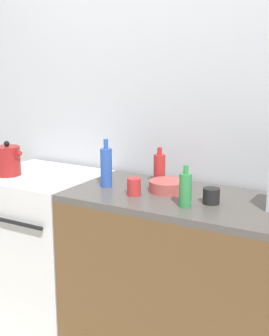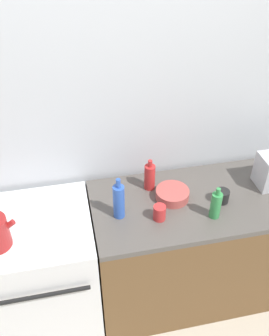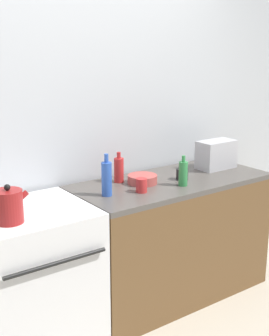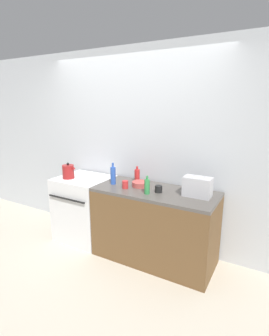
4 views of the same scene
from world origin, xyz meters
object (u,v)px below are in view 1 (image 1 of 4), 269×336
(kettle, at_px, (8,161))
(bottle_blue, at_px, (106,167))
(cup_black, at_px, (211,196))
(stove, at_px, (44,239))
(bowl, at_px, (168,186))
(cup_red, at_px, (134,187))
(bottle_red, at_px, (159,169))
(bottle_green, at_px, (185,189))

(kettle, bearing_deg, bottle_blue, 6.90)
(cup_black, bearing_deg, kettle, -176.68)
(stove, relative_size, bowl, 4.34)
(cup_red, bearing_deg, bottle_blue, 162.21)
(bottle_red, height_order, cup_black, bottle_red)
(kettle, distance_m, cup_red, 0.90)
(cup_red, xyz_separation_m, bowl, (0.12, 0.16, -0.02))
(bowl, bearing_deg, bottle_green, -46.29)
(bottle_green, bearing_deg, cup_red, 171.50)
(bottle_blue, bearing_deg, kettle, -173.10)
(kettle, height_order, bottle_blue, bottle_blue)
(stove, relative_size, bottle_blue, 3.26)
(stove, height_order, cup_red, cup_red)
(kettle, relative_size, bottle_red, 1.01)
(cup_red, bearing_deg, cup_black, 9.04)
(cup_black, bearing_deg, bottle_green, -129.30)
(bottle_red, xyz_separation_m, bottle_green, (0.31, -0.33, -0.00))
(kettle, distance_m, bowl, 1.04)
(stove, xyz_separation_m, bottle_blue, (0.52, -0.04, 0.55))
(kettle, relative_size, bottle_blue, 0.79)
(cup_red, bearing_deg, bottle_green, -8.50)
(bottle_blue, bearing_deg, bottle_green, -12.41)
(bottle_blue, bearing_deg, bowl, 13.63)
(bottle_blue, relative_size, cup_red, 2.94)
(bottle_red, distance_m, bottle_blue, 0.31)
(bowl, bearing_deg, bottle_blue, -166.37)
(bottle_red, bearing_deg, kettle, -162.38)
(bottle_blue, distance_m, bottle_green, 0.55)
(cup_red, xyz_separation_m, cup_black, (0.41, 0.07, -0.01))
(stove, distance_m, cup_red, 0.89)
(stove, distance_m, kettle, 0.56)
(stove, bearing_deg, bottle_green, -8.26)
(bottle_red, bearing_deg, bottle_blue, -138.26)
(cup_red, bearing_deg, kettle, -179.32)
(kettle, xyz_separation_m, bowl, (1.02, 0.17, -0.06))
(cup_black, height_order, bowl, cup_black)
(bottle_red, xyz_separation_m, bottle_blue, (-0.23, -0.21, 0.02))
(bottle_red, distance_m, bowl, 0.18)
(kettle, distance_m, bottle_blue, 0.68)
(cup_black, bearing_deg, bottle_blue, 179.45)
(bottle_red, bearing_deg, cup_black, -27.98)
(bottle_blue, height_order, cup_black, bottle_blue)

